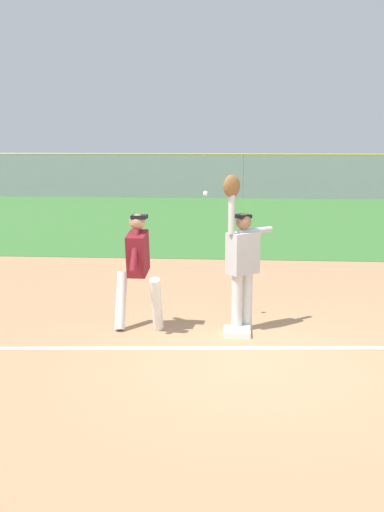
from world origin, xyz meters
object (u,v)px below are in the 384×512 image
object	(u,v)px
fielder	(242,255)
parked_car_black	(384,178)
runner	(138,264)
baseball	(205,193)
parked_car_white	(179,177)
first_base	(237,332)
parked_car_red	(279,178)
parked_car_silver	(77,176)

from	to	relation	value
fielder	parked_car_black	world-z (taller)	fielder
runner	parked_car_black	distance (m)	25.32
baseball	parked_car_white	distance (m)	23.07
first_base	fielder	xyz separation A→B (m)	(0.05, 0.22, 1.08)
baseball	parked_car_black	bearing A→B (deg)	71.07
parked_car_red	first_base	bearing A→B (deg)	-94.33
fielder	parked_car_silver	world-z (taller)	fielder
baseball	fielder	bearing A→B (deg)	-34.72
baseball	parked_car_white	size ratio (longest dim) A/B	0.02
parked_car_red	parked_car_black	world-z (taller)	same
baseball	parked_car_red	xyz separation A→B (m)	(2.57, 22.99, -1.29)
parked_car_white	runner	bearing A→B (deg)	-85.75
first_base	parked_car_red	bearing A→B (deg)	84.98
parked_car_silver	parked_car_white	xyz separation A→B (m)	(5.62, -0.77, 0.00)
fielder	baseball	size ratio (longest dim) A/B	30.81
fielder	parked_car_silver	size ratio (longest dim) A/B	0.51
fielder	parked_car_white	distance (m)	23.48
runner	parked_car_red	bearing A→B (deg)	83.53
parked_car_silver	parked_car_black	size ratio (longest dim) A/B	1.01
fielder	runner	bearing A→B (deg)	55.93
parked_car_black	fielder	bearing A→B (deg)	-108.73
runner	parked_car_white	distance (m)	23.48
parked_car_red	parked_car_black	bearing A→B (deg)	2.66
first_base	parked_car_black	bearing A→B (deg)	72.60
first_base	parked_car_black	xyz separation A→B (m)	(7.45, 23.78, 0.63)
parked_car_white	parked_car_red	xyz separation A→B (m)	(5.19, 0.11, 0.00)
runner	parked_car_black	world-z (taller)	runner
baseball	first_base	bearing A→B (deg)	-50.64
first_base	parked_car_black	distance (m)	24.93
fielder	parked_car_red	xyz separation A→B (m)	(2.02, 23.37, -0.45)
parked_car_black	first_base	bearing A→B (deg)	-108.69
fielder	parked_car_red	size ratio (longest dim) A/B	0.52
parked_car_red	parked_car_black	xyz separation A→B (m)	(5.38, 0.19, 0.00)
parked_car_white	parked_car_red	size ratio (longest dim) A/B	1.00
parked_car_white	baseball	bearing A→B (deg)	-83.33
first_base	parked_car_silver	distance (m)	25.79
runner	parked_car_black	size ratio (longest dim) A/B	0.39
parked_car_white	parked_car_black	world-z (taller)	same
parked_car_red	baseball	bearing A→B (deg)	-95.68
parked_car_white	parked_car_black	bearing A→B (deg)	1.71
baseball	parked_car_red	bearing A→B (deg)	83.63
first_base	fielder	bearing A→B (deg)	77.08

